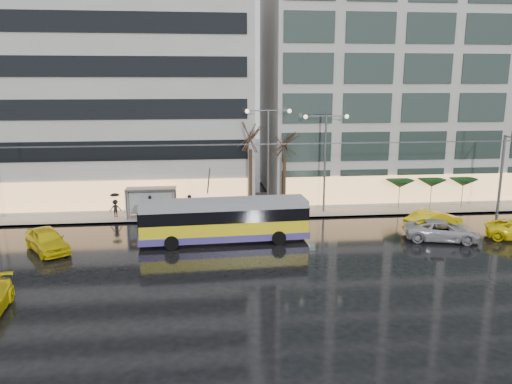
{
  "coord_description": "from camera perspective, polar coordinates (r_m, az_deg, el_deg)",
  "views": [
    {
      "loc": [
        -3.54,
        -31.33,
        11.4
      ],
      "look_at": [
        0.33,
        5.0,
        3.32
      ],
      "focal_mm": 35.0,
      "sensor_mm": 36.0,
      "label": 1
    }
  ],
  "objects": [
    {
      "name": "building_left",
      "position": [
        51.85,
        -20.41,
        11.43
      ],
      "size": [
        34.0,
        14.0,
        22.0
      ],
      "primitive_type": "cube",
      "color": "#9F9B98",
      "rests_on": "sidewalk"
    },
    {
      "name": "kerb",
      "position": [
        42.3,
        1.67,
        -3.07
      ],
      "size": [
        80.0,
        0.1,
        0.15
      ],
      "primitive_type": "cube",
      "color": "slate",
      "rests_on": "ground"
    },
    {
      "name": "parasol_b",
      "position": [
        47.89,
        19.44,
        0.97
      ],
      "size": [
        2.5,
        2.5,
        2.65
      ],
      "color": "#595B60",
      "rests_on": "sidewalk"
    },
    {
      "name": "catenary",
      "position": [
        40.17,
        0.51,
        2.22
      ],
      "size": [
        42.24,
        5.12,
        7.0
      ],
      "color": "#595B60",
      "rests_on": "ground"
    },
    {
      "name": "ground",
      "position": [
        33.53,
        0.35,
        -7.41
      ],
      "size": [
        140.0,
        140.0,
        0.0
      ],
      "primitive_type": "plane",
      "color": "black",
      "rests_on": "ground"
    },
    {
      "name": "sidewalk",
      "position": [
        47.05,
        0.86,
        -1.46
      ],
      "size": [
        80.0,
        10.0,
        0.15
      ],
      "primitive_type": "cube",
      "color": "gray",
      "rests_on": "ground"
    },
    {
      "name": "taxi_a",
      "position": [
        37.16,
        -22.77,
        -5.07
      ],
      "size": [
        4.27,
        5.11,
        1.65
      ],
      "primitive_type": "imported",
      "rotation": [
        0.0,
        0.0,
        0.58
      ],
      "color": "#DAC40B",
      "rests_on": "ground"
    },
    {
      "name": "taxi_b",
      "position": [
        41.36,
        19.62,
        -3.11
      ],
      "size": [
        5.23,
        3.54,
        1.63
      ],
      "primitive_type": "imported",
      "rotation": [
        0.0,
        0.0,
        1.98
      ],
      "color": "yellow",
      "rests_on": "ground"
    },
    {
      "name": "trolleybus",
      "position": [
        36.21,
        -3.65,
        -3.4
      ],
      "size": [
        12.19,
        4.88,
        5.6
      ],
      "color": "yellow",
      "rests_on": "ground"
    },
    {
      "name": "parasol_c",
      "position": [
        49.26,
        22.6,
        1.03
      ],
      "size": [
        2.5,
        2.5,
        2.65
      ],
      "color": "#595B60",
      "rests_on": "sidewalk"
    },
    {
      "name": "street_lamp_far",
      "position": [
        43.8,
        7.93,
        4.89
      ],
      "size": [
        3.96,
        0.36,
        8.53
      ],
      "color": "#595B60",
      "rests_on": "sidewalk"
    },
    {
      "name": "street_lamp_near",
      "position": [
        42.83,
        1.4,
        5.21
      ],
      "size": [
        3.96,
        0.36,
        9.03
      ],
      "color": "#595B60",
      "rests_on": "sidewalk"
    },
    {
      "name": "parasol_a",
      "position": [
        46.69,
        16.12,
        0.91
      ],
      "size": [
        2.5,
        2.5,
        2.65
      ],
      "color": "#595B60",
      "rests_on": "sidewalk"
    },
    {
      "name": "pedestrian_c",
      "position": [
        43.94,
        -15.79,
        -1.34
      ],
      "size": [
        1.03,
        0.92,
        2.11
      ],
      "color": "black",
      "rests_on": "sidewalk"
    },
    {
      "name": "building_right",
      "position": [
        55.16,
        18.54,
        13.14
      ],
      "size": [
        32.0,
        14.0,
        25.0
      ],
      "primitive_type": "cube",
      "color": "#9F9B98",
      "rests_on": "sidewalk"
    },
    {
      "name": "sedan_silver",
      "position": [
        39.16,
        20.5,
        -4.14
      ],
      "size": [
        5.82,
        3.81,
        1.49
      ],
      "primitive_type": "imported",
      "rotation": [
        0.0,
        0.0,
        1.3
      ],
      "color": "#A4A4A8",
      "rests_on": "ground"
    },
    {
      "name": "pedestrian_a",
      "position": [
        43.66,
        -12.05,
        -0.81
      ],
      "size": [
        1.01,
        1.02,
        2.19
      ],
      "color": "black",
      "rests_on": "sidewalk"
    },
    {
      "name": "bus_shelter",
      "position": [
        43.33,
        -12.35,
        -0.41
      ],
      "size": [
        4.2,
        1.6,
        2.51
      ],
      "color": "#595B60",
      "rests_on": "sidewalk"
    },
    {
      "name": "pedestrian_b",
      "position": [
        43.0,
        -7.66,
        -1.53
      ],
      "size": [
        1.09,
        0.97,
        1.86
      ],
      "color": "black",
      "rests_on": "sidewalk"
    },
    {
      "name": "tree_a",
      "position": [
        42.74,
        -0.63,
        6.67
      ],
      "size": [
        3.2,
        3.2,
        8.4
      ],
      "color": "black",
      "rests_on": "sidewalk"
    },
    {
      "name": "tree_b",
      "position": [
        43.4,
        3.31,
        5.83
      ],
      "size": [
        3.2,
        3.2,
        7.7
      ],
      "color": "black",
      "rests_on": "sidewalk"
    }
  ]
}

